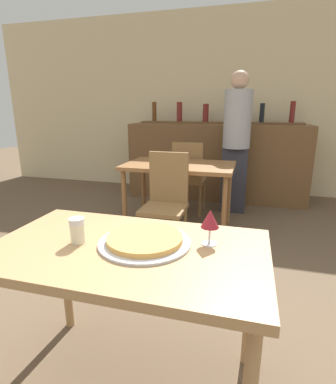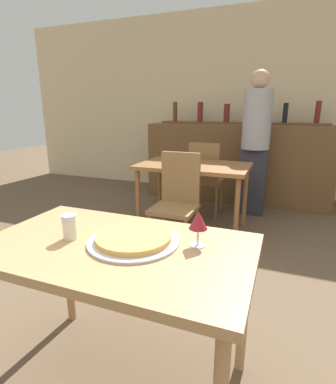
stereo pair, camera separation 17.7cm
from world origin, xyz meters
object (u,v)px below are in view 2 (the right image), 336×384
(wine_glass, at_px, (198,221))
(cheese_shaker, at_px, (70,227))
(person_standing, at_px, (256,139))
(chair_far_side_back, at_px, (205,175))
(chair_far_side_front, at_px, (177,197))
(pizza_tray, at_px, (134,239))

(wine_glass, bearing_deg, cheese_shaker, -165.93)
(cheese_shaker, relative_size, person_standing, 0.06)
(chair_far_side_back, relative_size, wine_glass, 5.89)
(cheese_shaker, distance_m, person_standing, 2.90)
(chair_far_side_front, distance_m, chair_far_side_back, 1.06)
(pizza_tray, bearing_deg, chair_far_side_back, 97.16)
(chair_far_side_back, distance_m, cheese_shaker, 2.61)
(chair_far_side_front, distance_m, person_standing, 1.49)
(chair_far_side_front, height_order, person_standing, person_standing)
(chair_far_side_front, bearing_deg, cheese_shaker, -88.95)
(chair_far_side_front, height_order, pizza_tray, chair_far_side_front)
(pizza_tray, relative_size, person_standing, 0.23)
(cheese_shaker, height_order, wine_glass, wine_glass)
(cheese_shaker, bearing_deg, person_standing, 79.53)
(cheese_shaker, bearing_deg, wine_glass, 14.07)
(pizza_tray, xyz_separation_m, person_standing, (0.24, 2.78, 0.20))
(cheese_shaker, bearing_deg, chair_far_side_front, 91.05)
(chair_far_side_front, bearing_deg, pizza_tray, -77.81)
(chair_far_side_back, bearing_deg, chair_far_side_front, 90.00)
(chair_far_side_back, bearing_deg, person_standing, -155.00)
(cheese_shaker, bearing_deg, chair_far_side_back, 90.62)
(wine_glass, bearing_deg, person_standing, 90.76)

